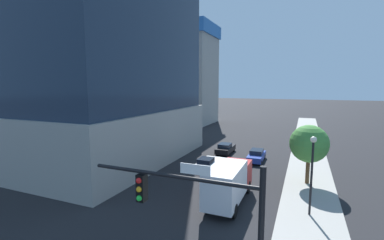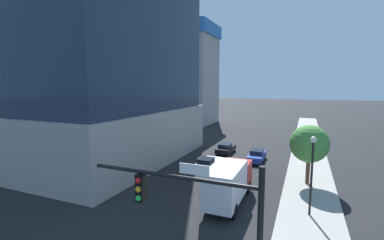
{
  "view_description": "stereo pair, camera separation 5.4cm",
  "coord_description": "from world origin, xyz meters",
  "px_view_note": "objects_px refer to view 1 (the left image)",
  "views": [
    {
      "loc": [
        7.88,
        -4.21,
        9.42
      ],
      "look_at": [
        -0.66,
        16.06,
        6.63
      ],
      "focal_mm": 25.16,
      "sensor_mm": 36.0,
      "label": 1
    },
    {
      "loc": [
        7.93,
        -4.19,
        9.42
      ],
      "look_at": [
        -0.66,
        16.06,
        6.63
      ],
      "focal_mm": 25.16,
      "sensor_mm": 36.0,
      "label": 2
    }
  ],
  "objects_px": {
    "traffic_light_pole": "(203,221)",
    "street_lamp": "(312,164)",
    "street_tree": "(309,144)",
    "construction_building": "(187,69)",
    "box_truck": "(229,181)",
    "car_blue": "(256,155)",
    "car_white": "(208,163)",
    "car_black": "(225,148)"
  },
  "relations": [
    {
      "from": "traffic_light_pole",
      "to": "street_lamp",
      "type": "bearing_deg",
      "value": 72.84
    },
    {
      "from": "traffic_light_pole",
      "to": "street_tree",
      "type": "relative_size",
      "value": 1.21
    },
    {
      "from": "construction_building",
      "to": "street_lamp",
      "type": "bearing_deg",
      "value": -56.23
    },
    {
      "from": "traffic_light_pole",
      "to": "box_truck",
      "type": "relative_size",
      "value": 0.93
    },
    {
      "from": "car_blue",
      "to": "car_white",
      "type": "bearing_deg",
      "value": -131.87
    },
    {
      "from": "construction_building",
      "to": "car_blue",
      "type": "distance_m",
      "value": 39.05
    },
    {
      "from": "car_blue",
      "to": "car_white",
      "type": "relative_size",
      "value": 1.07
    },
    {
      "from": "car_blue",
      "to": "car_black",
      "type": "bearing_deg",
      "value": 154.88
    },
    {
      "from": "traffic_light_pole",
      "to": "car_blue",
      "type": "bearing_deg",
      "value": 95.08
    },
    {
      "from": "car_blue",
      "to": "car_white",
      "type": "height_order",
      "value": "car_blue"
    },
    {
      "from": "traffic_light_pole",
      "to": "street_tree",
      "type": "bearing_deg",
      "value": 79.22
    },
    {
      "from": "street_tree",
      "to": "construction_building",
      "type": "bearing_deg",
      "value": 128.39
    },
    {
      "from": "street_tree",
      "to": "car_blue",
      "type": "relative_size",
      "value": 1.24
    },
    {
      "from": "box_truck",
      "to": "traffic_light_pole",
      "type": "bearing_deg",
      "value": -79.33
    },
    {
      "from": "street_tree",
      "to": "street_lamp",
      "type": "bearing_deg",
      "value": -88.84
    },
    {
      "from": "construction_building",
      "to": "street_tree",
      "type": "bearing_deg",
      "value": -51.61
    },
    {
      "from": "construction_building",
      "to": "street_tree",
      "type": "height_order",
      "value": "construction_building"
    },
    {
      "from": "construction_building",
      "to": "box_truck",
      "type": "xyz_separation_m",
      "value": [
        22.42,
        -42.66,
        -11.68
      ]
    },
    {
      "from": "box_truck",
      "to": "car_blue",
      "type": "bearing_deg",
      "value": 90.0
    },
    {
      "from": "car_white",
      "to": "car_blue",
      "type": "bearing_deg",
      "value": 48.13
    },
    {
      "from": "construction_building",
      "to": "box_truck",
      "type": "height_order",
      "value": "construction_building"
    },
    {
      "from": "construction_building",
      "to": "box_truck",
      "type": "distance_m",
      "value": 49.59
    },
    {
      "from": "traffic_light_pole",
      "to": "car_white",
      "type": "relative_size",
      "value": 1.6
    },
    {
      "from": "street_lamp",
      "to": "car_white",
      "type": "bearing_deg",
      "value": 143.07
    },
    {
      "from": "car_white",
      "to": "box_truck",
      "type": "relative_size",
      "value": 0.58
    },
    {
      "from": "street_lamp",
      "to": "car_white",
      "type": "relative_size",
      "value": 1.36
    },
    {
      "from": "construction_building",
      "to": "car_white",
      "type": "relative_size",
      "value": 7.79
    },
    {
      "from": "street_tree",
      "to": "car_black",
      "type": "bearing_deg",
      "value": 140.78
    },
    {
      "from": "traffic_light_pole",
      "to": "car_black",
      "type": "relative_size",
      "value": 1.55
    },
    {
      "from": "car_blue",
      "to": "box_truck",
      "type": "relative_size",
      "value": 0.62
    },
    {
      "from": "street_lamp",
      "to": "car_black",
      "type": "xyz_separation_m",
      "value": [
        -10.66,
        15.39,
        -3.2
      ]
    },
    {
      "from": "street_tree",
      "to": "box_truck",
      "type": "height_order",
      "value": "street_tree"
    },
    {
      "from": "street_lamp",
      "to": "car_white",
      "type": "height_order",
      "value": "street_lamp"
    },
    {
      "from": "traffic_light_pole",
      "to": "car_blue",
      "type": "distance_m",
      "value": 25.76
    },
    {
      "from": "street_lamp",
      "to": "street_tree",
      "type": "height_order",
      "value": "street_lamp"
    },
    {
      "from": "street_tree",
      "to": "car_blue",
      "type": "distance_m",
      "value": 9.28
    },
    {
      "from": "car_black",
      "to": "street_tree",
      "type": "bearing_deg",
      "value": -39.22
    },
    {
      "from": "car_blue",
      "to": "car_black",
      "type": "height_order",
      "value": "car_black"
    },
    {
      "from": "construction_building",
      "to": "car_blue",
      "type": "relative_size",
      "value": 7.28
    },
    {
      "from": "car_white",
      "to": "construction_building",
      "type": "bearing_deg",
      "value": 117.25
    },
    {
      "from": "car_black",
      "to": "street_lamp",
      "type": "bearing_deg",
      "value": -55.3
    },
    {
      "from": "car_black",
      "to": "car_white",
      "type": "distance_m",
      "value": 7.38
    }
  ]
}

